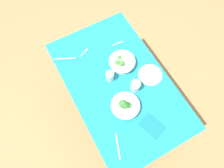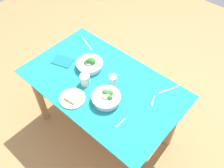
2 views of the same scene
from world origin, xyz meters
name	(u,v)px [view 1 (image 1 of 2)]	position (x,y,z in m)	size (l,w,h in m)	color
ground_plane	(117,109)	(0.00, 0.00, 0.00)	(6.00, 6.00, 0.00)	#9E7547
dining_table	(118,89)	(0.00, 0.00, 0.62)	(1.35, 0.82, 0.74)	#197A84
broccoli_bowl_far	(122,63)	(-0.15, 0.11, 0.78)	(0.23, 0.23, 0.10)	white
broccoli_bowl_near	(125,106)	(0.21, -0.06, 0.78)	(0.23, 0.23, 0.11)	white
bread_side_plate	(150,75)	(0.06, 0.28, 0.75)	(0.21, 0.21, 0.03)	#B7D684
water_glass_center	(110,76)	(-0.08, -0.05, 0.79)	(0.07, 0.07, 0.10)	silver
water_glass_side	(135,86)	(0.10, 0.10, 0.79)	(0.08, 0.08, 0.09)	silver
fork_by_far_bowl	(118,43)	(-0.36, 0.20, 0.74)	(0.01, 0.10, 0.00)	#B7B7BC
fork_by_near_bowl	(84,52)	(-0.42, -0.12, 0.74)	(0.05, 0.10, 0.00)	#B7B7BC
table_knife_left	(118,146)	(0.45, -0.27, 0.74)	(0.20, 0.01, 0.00)	#B7B7BC
table_knife_right	(65,58)	(-0.45, -0.30, 0.74)	(0.19, 0.01, 0.00)	#B7B7BC
napkin_folded_upper	(152,126)	(0.45, 0.05, 0.75)	(0.18, 0.13, 0.01)	#156870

